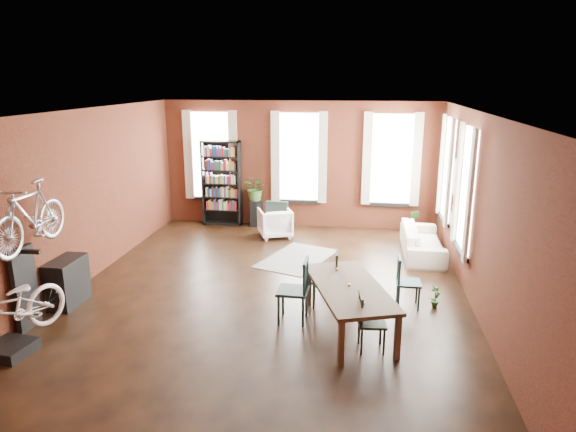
% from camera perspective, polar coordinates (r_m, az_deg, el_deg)
% --- Properties ---
extents(room, '(9.00, 9.04, 3.22)m').
position_cam_1_polar(room, '(9.22, -0.18, 5.09)').
color(room, black).
rests_on(room, ground).
extents(dining_table, '(1.57, 2.28, 0.71)m').
position_cam_1_polar(dining_table, '(7.98, 6.74, -10.07)').
color(dining_table, brown).
rests_on(dining_table, ground).
extents(dining_chair_a, '(0.48, 0.48, 1.03)m').
position_cam_1_polar(dining_chair_a, '(8.12, 0.53, -8.28)').
color(dining_chair_a, '#173431').
rests_on(dining_chair_a, ground).
extents(dining_chair_b, '(0.46, 0.46, 0.96)m').
position_cam_1_polar(dining_chair_b, '(8.69, 4.12, -6.96)').
color(dining_chair_b, '#1F2E1B').
rests_on(dining_chair_b, ground).
extents(dining_chair_c, '(0.43, 0.43, 0.83)m').
position_cam_1_polar(dining_chair_c, '(7.45, 9.30, -11.61)').
color(dining_chair_c, black).
rests_on(dining_chair_c, ground).
extents(dining_chair_d, '(0.41, 0.41, 0.87)m').
position_cam_1_polar(dining_chair_d, '(8.86, 13.25, -7.20)').
color(dining_chair_d, '#1A3839').
rests_on(dining_chair_d, ground).
extents(bookshelf, '(1.00, 0.32, 2.20)m').
position_cam_1_polar(bookshelf, '(13.42, -7.37, 3.63)').
color(bookshelf, black).
rests_on(bookshelf, ground).
extents(white_armchair, '(0.95, 0.92, 0.76)m').
position_cam_1_polar(white_armchair, '(12.41, -1.45, -0.60)').
color(white_armchair, white).
rests_on(white_armchair, ground).
extents(cream_sofa, '(0.61, 2.08, 0.81)m').
position_cam_1_polar(cream_sofa, '(11.53, 14.74, -2.20)').
color(cream_sofa, beige).
rests_on(cream_sofa, ground).
extents(striped_rug, '(1.71, 2.12, 0.01)m').
position_cam_1_polar(striped_rug, '(11.00, 1.00, -4.73)').
color(striped_rug, black).
rests_on(striped_rug, ground).
extents(bike_trainer, '(0.62, 0.62, 0.16)m').
position_cam_1_polar(bike_trainer, '(8.34, -28.49, -12.87)').
color(bike_trainer, black).
rests_on(bike_trainer, ground).
extents(bike_wall_rack, '(0.16, 0.60, 1.30)m').
position_cam_1_polar(bike_wall_rack, '(8.80, -27.18, -7.18)').
color(bike_wall_rack, black).
rests_on(bike_wall_rack, ground).
extents(console_table, '(0.40, 0.80, 0.80)m').
position_cam_1_polar(console_table, '(9.51, -23.32, -6.73)').
color(console_table, black).
rests_on(console_table, ground).
extents(plant_stand, '(0.41, 0.41, 0.67)m').
position_cam_1_polar(plant_stand, '(13.38, -3.59, 0.33)').
color(plant_stand, black).
rests_on(plant_stand, ground).
extents(plant_by_sofa, '(0.42, 0.65, 0.27)m').
position_cam_1_polar(plant_by_sofa, '(13.10, 13.62, -1.30)').
color(plant_by_sofa, '#2B4E1F').
rests_on(plant_by_sofa, ground).
extents(plant_small, '(0.45, 0.41, 0.14)m').
position_cam_1_polar(plant_small, '(9.07, 15.98, -9.34)').
color(plant_small, '#2A5F26').
rests_on(plant_small, ground).
extents(bicycle_floor, '(0.94, 1.15, 1.90)m').
position_cam_1_polar(bicycle_floor, '(7.94, -29.24, -6.21)').
color(bicycle_floor, white).
rests_on(bicycle_floor, bike_trainer).
extents(bicycle_hung, '(0.47, 1.00, 1.66)m').
position_cam_1_polar(bicycle_hung, '(8.25, -26.99, 2.23)').
color(bicycle_hung, '#A5A8AD').
rests_on(bicycle_hung, bike_wall_rack).
extents(plant_on_stand, '(0.81, 0.84, 0.51)m').
position_cam_1_polar(plant_on_stand, '(13.24, -3.59, 2.79)').
color(plant_on_stand, '#386227').
rests_on(plant_on_stand, plant_stand).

